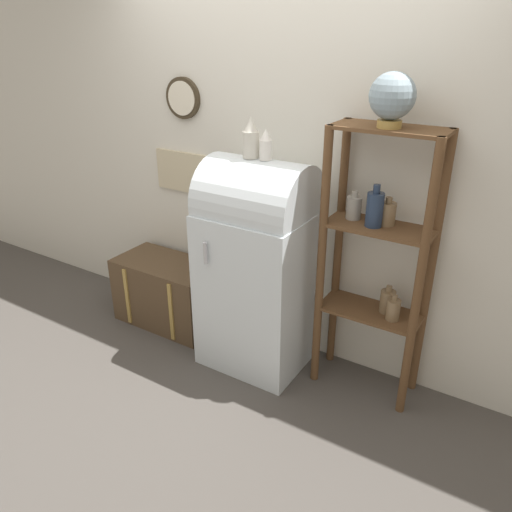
{
  "coord_description": "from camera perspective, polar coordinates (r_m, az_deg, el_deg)",
  "views": [
    {
      "loc": [
        1.51,
        -2.2,
        2.12
      ],
      "look_at": [
        -0.02,
        0.26,
        0.77
      ],
      "focal_mm": 35.0,
      "sensor_mm": 36.0,
      "label": 1
    }
  ],
  "objects": [
    {
      "name": "refrigerator",
      "position": [
        3.2,
        0.24,
        -0.79
      ],
      "size": [
        0.67,
        0.61,
        1.4
      ],
      "color": "silver",
      "rests_on": "ground_plane"
    },
    {
      "name": "wall_back",
      "position": [
        3.25,
        3.13,
        11.24
      ],
      "size": [
        7.0,
        0.09,
        2.7
      ],
      "color": "silver",
      "rests_on": "ground_plane"
    },
    {
      "name": "suitcase_trunk",
      "position": [
        3.9,
        -10.0,
        -4.07
      ],
      "size": [
        0.79,
        0.44,
        0.51
      ],
      "color": "brown",
      "rests_on": "ground_plane"
    },
    {
      "name": "ground_plane",
      "position": [
        3.4,
        -2.17,
        -13.55
      ],
      "size": [
        12.0,
        12.0,
        0.0
      ],
      "primitive_type": "plane",
      "color": "#4C4742"
    },
    {
      "name": "vase_left",
      "position": [
        2.97,
        -0.6,
        13.23
      ],
      "size": [
        0.1,
        0.1,
        0.24
      ],
      "color": "beige",
      "rests_on": "refrigerator"
    },
    {
      "name": "globe",
      "position": [
        2.67,
        15.31,
        17.11
      ],
      "size": [
        0.23,
        0.23,
        0.27
      ],
      "color": "#AD8942",
      "rests_on": "shelf_unit"
    },
    {
      "name": "vase_center",
      "position": [
        2.93,
        1.13,
        12.51
      ],
      "size": [
        0.07,
        0.07,
        0.18
      ],
      "color": "white",
      "rests_on": "refrigerator"
    },
    {
      "name": "shelf_unit",
      "position": [
        2.94,
        13.65,
        0.46
      ],
      "size": [
        0.62,
        0.3,
        1.64
      ],
      "color": "brown",
      "rests_on": "ground_plane"
    }
  ]
}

